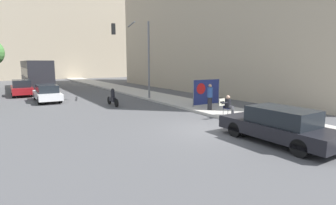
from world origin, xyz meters
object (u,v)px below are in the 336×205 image
Objects in this scene: protest_banner at (206,92)px; car_on_road_nearest at (47,93)px; seated_protester at (229,105)px; parked_car_curbside at (279,125)px; traffic_light_pole at (137,47)px; city_bus_on_road at (36,73)px; jogger_on_sidewalk at (210,97)px; motorcycle_on_road at (113,98)px; car_on_road_midblock at (22,88)px; pedestrian_behind at (205,91)px.

protest_banner is 13.03m from car_on_road_nearest.
protest_banner is at bearing 88.31° from seated_protester.
parked_car_curbside is 18.25m from car_on_road_nearest.
car_on_road_nearest is (-6.18, 17.17, -0.02)m from parked_car_curbside.
traffic_light_pole is at bearing 88.14° from parked_car_curbside.
city_bus_on_road reaches higher than seated_protester.
car_on_road_nearest is at bearing -20.00° from jogger_on_sidewalk.
motorcycle_on_road is at bearing -78.77° from city_bus_on_road.
city_bus_on_road is at bearing 74.05° from car_on_road_midblock.
car_on_road_midblock is at bearing 41.12° from pedestrian_behind.
pedestrian_behind reaches higher than car_on_road_nearest.
protest_banner is 18.14m from car_on_road_midblock.
pedestrian_behind is (2.07, 4.58, 0.27)m from seated_protester.
city_bus_on_road is at bearing 125.25° from seated_protester.
parked_car_curbside is (-0.45, -13.88, -3.72)m from traffic_light_pole.
car_on_road_nearest is at bearing -74.02° from car_on_road_midblock.
car_on_road_midblock is at bearing 125.87° from protest_banner.
car_on_road_midblock is at bearing 133.35° from traffic_light_pole.
seated_protester is at bearing -83.09° from traffic_light_pole.
city_bus_on_road reaches higher than protest_banner.
city_bus_on_road is at bearing -38.58° from jogger_on_sidewalk.
protest_banner is at bearing -39.70° from motorcycle_on_road.
traffic_light_pole is at bearing -45.51° from jogger_on_sidewalk.
seated_protester is 3.73m from protest_banner.
protest_banner is (-0.77, -1.09, 0.07)m from pedestrian_behind.
car_on_road_midblock reaches higher than motorcycle_on_road.
parked_car_curbside is at bearing -70.20° from car_on_road_nearest.
jogger_on_sidewalk is 6.74m from parked_car_curbside.
jogger_on_sidewalk is 7.28m from motorcycle_on_road.
protest_banner is (0.90, 1.42, 0.12)m from jogger_on_sidewalk.
car_on_road_midblock is (-11.39, 13.60, -0.30)m from pedestrian_behind.
car_on_road_nearest reaches higher than seated_protester.
motorcycle_on_road is (5.35, -10.32, -0.21)m from car_on_road_midblock.
traffic_light_pole is at bearing 115.73° from seated_protester.
car_on_road_midblock is at bearing 135.96° from seated_protester.
seated_protester is 0.56× the size of motorcycle_on_road.
pedestrian_behind is at bearing 67.63° from parked_car_curbside.
parked_car_curbside reaches higher than seated_protester.
pedestrian_behind is 1.34m from protest_banner.
protest_banner is 23.21m from city_bus_on_road.
motorcycle_on_road is (-5.28, 4.38, -0.58)m from protest_banner.
parked_car_curbside is 0.40× the size of city_bus_on_road.
car_on_road_midblock is (-1.54, 5.37, 0.06)m from car_on_road_nearest.
protest_banner is at bearing -45.75° from car_on_road_nearest.
traffic_light_pole reaches higher than pedestrian_behind.
car_on_road_midblock is (-7.72, 22.54, 0.04)m from parked_car_curbside.
car_on_road_nearest reaches higher than motorcycle_on_road.
car_on_road_nearest is at bearing 127.61° from motorcycle_on_road.
jogger_on_sidewalk reaches higher than car_on_road_midblock.
seated_protester is 5.03m from pedestrian_behind.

